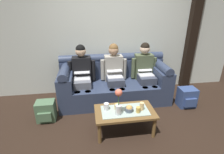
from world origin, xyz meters
The scene contains 16 objects.
ground_plane centered at (0.00, 0.00, 0.00)m, with size 14.00×14.00×0.00m, color black.
back_wall_patterned centered at (0.00, 1.70, 1.45)m, with size 6.00×0.12×2.90m, color silver.
timber_pillar centered at (1.89, 1.58, 1.45)m, with size 0.20×0.20×2.90m, color black.
couch centered at (0.00, 1.17, 0.37)m, with size 2.28×0.88×0.96m.
person_left centered at (-0.67, 1.17, 0.66)m, with size 0.56×0.67×1.22m.
person_middle centered at (0.00, 1.17, 0.66)m, with size 0.56×0.67×1.22m.
person_right centered at (0.67, 1.17, 0.66)m, with size 0.56×0.67×1.22m.
coffee_table centered at (0.00, 0.09, 0.34)m, with size 0.96×0.53×0.40m.
flower_vase centered at (-0.12, 0.00, 0.62)m, with size 0.11×0.11×0.43m.
snack_bowl centered at (0.06, 0.05, 0.44)m, with size 0.13×0.13×0.11m.
cup_near_left centered at (0.27, 0.06, 0.47)m, with size 0.07×0.07×0.13m, color #DBB77A.
cup_near_right centered at (0.19, 0.00, 0.45)m, with size 0.07×0.07×0.09m, color gold.
cup_far_center centered at (-0.12, 0.14, 0.44)m, with size 0.08×0.08×0.09m, color gold.
cup_far_left centered at (-0.29, 0.15, 0.46)m, with size 0.08×0.08×0.11m, color silver.
backpack_right centered at (1.43, 0.64, 0.20)m, with size 0.34×0.30×0.40m.
backpack_left centered at (-1.34, 0.58, 0.18)m, with size 0.32×0.29×0.37m.
Camera 1 is at (-0.55, -2.19, 1.97)m, focal length 27.72 mm.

